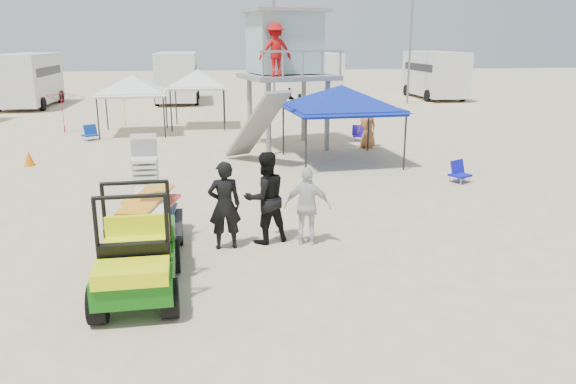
{
  "coord_description": "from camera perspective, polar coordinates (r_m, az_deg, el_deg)",
  "views": [
    {
      "loc": [
        -0.94,
        -7.31,
        4.16
      ],
      "look_at": [
        0.5,
        3.0,
        1.3
      ],
      "focal_mm": 35.0,
      "sensor_mm": 36.0,
      "label": 1
    }
  ],
  "objects": [
    {
      "name": "ground",
      "position": [
        8.46,
        -0.57,
        -14.08
      ],
      "size": [
        140.0,
        140.0,
        0.0
      ],
      "primitive_type": "plane",
      "color": "beige",
      "rests_on": "ground"
    },
    {
      "name": "utility_cart",
      "position": [
        9.54,
        -15.29,
        -5.49
      ],
      "size": [
        1.32,
        2.45,
        1.83
      ],
      "color": "#0F5A0E",
      "rests_on": "ground"
    },
    {
      "name": "surf_trailer",
      "position": [
        11.74,
        -13.91,
        -1.55
      ],
      "size": [
        1.32,
        2.34,
        2.05
      ],
      "color": "black",
      "rests_on": "ground"
    },
    {
      "name": "man_left",
      "position": [
        11.36,
        -6.46,
        -1.36
      ],
      "size": [
        0.7,
        0.49,
        1.82
      ],
      "primitive_type": "imported",
      "rotation": [
        0.0,
        0.0,
        3.22
      ],
      "color": "black",
      "rests_on": "ground"
    },
    {
      "name": "man_mid",
      "position": [
        11.64,
        -2.32,
        -0.58
      ],
      "size": [
        1.13,
        1.0,
        1.93
      ],
      "primitive_type": "imported",
      "rotation": [
        0.0,
        0.0,
        3.48
      ],
      "color": "black",
      "rests_on": "ground"
    },
    {
      "name": "man_right",
      "position": [
        11.55,
        2.01,
        -1.46
      ],
      "size": [
        1.03,
        0.63,
        1.64
      ],
      "primitive_type": "imported",
      "rotation": [
        0.0,
        0.0,
        2.88
      ],
      "color": "silver",
      "rests_on": "ground"
    },
    {
      "name": "lifeguard_tower",
      "position": [
        21.96,
        -0.38,
        14.42
      ],
      "size": [
        3.81,
        3.81,
        5.1
      ],
      "color": "gray",
      "rests_on": "ground"
    },
    {
      "name": "canopy_blue",
      "position": [
        19.27,
        5.45,
        10.34
      ],
      "size": [
        3.74,
        3.74,
        3.04
      ],
      "color": "black",
      "rests_on": "ground"
    },
    {
      "name": "canopy_white_a",
      "position": [
        26.1,
        -15.6,
        11.07
      ],
      "size": [
        2.99,
        2.99,
        3.01
      ],
      "color": "black",
      "rests_on": "ground"
    },
    {
      "name": "canopy_white_c",
      "position": [
        27.37,
        -9.18,
        11.91
      ],
      "size": [
        2.66,
        2.66,
        3.15
      ],
      "color": "black",
      "rests_on": "ground"
    },
    {
      "name": "umbrella_a",
      "position": [
        27.56,
        -21.89,
        7.54
      ],
      "size": [
        2.62,
        2.64,
        1.87
      ],
      "primitive_type": "imported",
      "rotation": [
        0.0,
        0.0,
        0.34
      ],
      "color": "red",
      "rests_on": "ground"
    },
    {
      "name": "umbrella_b",
      "position": [
        28.79,
        -16.25,
        8.03
      ],
      "size": [
        2.41,
        2.42,
        1.58
      ],
      "primitive_type": "imported",
      "rotation": [
        0.0,
        0.0,
        0.6
      ],
      "color": "gold",
      "rests_on": "ground"
    },
    {
      "name": "cone_near",
      "position": [
        20.83,
        -24.81,
        3.11
      ],
      "size": [
        0.34,
        0.34,
        0.5
      ],
      "primitive_type": "cone",
      "color": "orange",
      "rests_on": "ground"
    },
    {
      "name": "beach_chair_a",
      "position": [
        25.24,
        -19.47,
        5.71
      ],
      "size": [
        0.73,
        0.83,
        0.64
      ],
      "color": "#0D3294",
      "rests_on": "ground"
    },
    {
      "name": "beach_chair_b",
      "position": [
        17.55,
        16.94,
        2.02
      ],
      "size": [
        0.72,
        0.8,
        0.64
      ],
      "color": "#1012AE",
      "rests_on": "ground"
    },
    {
      "name": "beach_chair_c",
      "position": [
        23.83,
        7.25,
        5.94
      ],
      "size": [
        0.68,
        0.74,
        0.64
      ],
      "color": "#240FAA",
      "rests_on": "ground"
    },
    {
      "name": "rv_far_left",
      "position": [
        38.98,
        -24.86,
        10.5
      ],
      "size": [
        2.64,
        6.8,
        3.25
      ],
      "color": "silver",
      "rests_on": "ground"
    },
    {
      "name": "rv_mid_left",
      "position": [
        38.93,
        -11.2,
        11.6
      ],
      "size": [
        2.65,
        6.5,
        3.25
      ],
      "color": "silver",
      "rests_on": "ground"
    },
    {
      "name": "rv_mid_right",
      "position": [
        38.02,
        2.64,
        11.78
      ],
      "size": [
        2.64,
        7.0,
        3.25
      ],
      "color": "silver",
      "rests_on": "ground"
    },
    {
      "name": "rv_far_right",
      "position": [
        42.01,
        14.67,
        11.65
      ],
      "size": [
        2.64,
        6.6,
        3.25
      ],
      "color": "silver",
      "rests_on": "ground"
    },
    {
      "name": "light_pole_left",
      "position": [
        34.53,
        -1.44,
        15.09
      ],
      "size": [
        0.14,
        0.14,
        8.0
      ],
      "primitive_type": "cylinder",
      "color": "slate",
      "rests_on": "ground"
    },
    {
      "name": "light_pole_right",
      "position": [
        38.07,
        12.34,
        14.78
      ],
      "size": [
        0.14,
        0.14,
        8.0
      ],
      "primitive_type": "cylinder",
      "color": "slate",
      "rests_on": "ground"
    },
    {
      "name": "distant_beachgoers",
      "position": [
        27.63,
        6.74,
        8.38
      ],
      "size": [
        3.35,
        17.37,
        1.73
      ],
      "color": "tan",
      "rests_on": "ground"
    }
  ]
}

